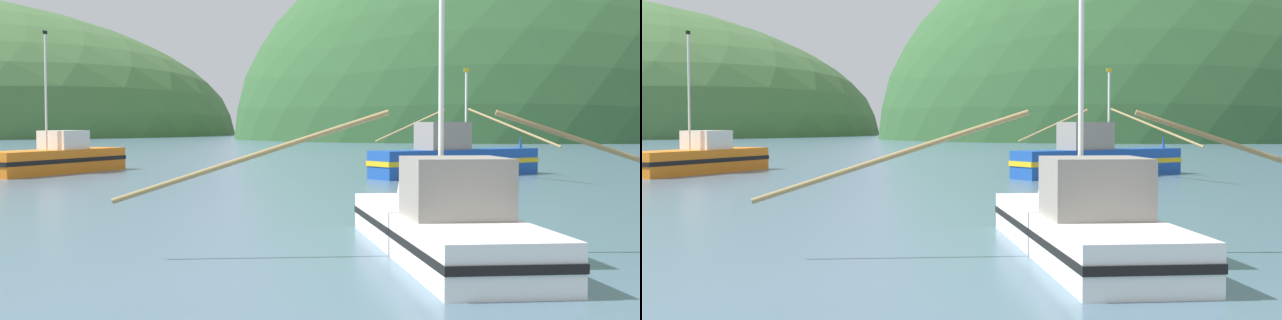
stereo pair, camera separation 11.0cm
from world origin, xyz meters
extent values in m
ellipsoid|color=#2D562D|center=(43.91, 142.12, 0.00)|extent=(99.51, 79.61, 76.76)
cube|color=#19479E|center=(5.75, 38.95, 0.73)|extent=(10.29, 6.54, 1.46)
cube|color=gold|center=(5.75, 38.95, 0.80)|extent=(10.40, 6.60, 0.26)
cone|color=#19479E|center=(10.08, 41.19, 1.81)|extent=(0.27, 0.27, 0.70)
cube|color=gray|center=(4.88, 38.51, 2.20)|extent=(3.14, 2.65, 1.47)
cylinder|color=silver|center=(6.35, 39.27, 3.55)|extent=(0.12, 0.12, 4.18)
cube|color=gold|center=(6.35, 39.27, 5.75)|extent=(0.33, 0.19, 0.20)
cylinder|color=#997F4C|center=(3.88, 42.57, 2.69)|extent=(2.99, 5.65, 1.97)
cylinder|color=#997F4C|center=(7.61, 35.33, 2.69)|extent=(2.99, 5.65, 1.97)
cube|color=white|center=(-1.74, 12.43, 0.48)|extent=(2.42, 9.99, 0.95)
cube|color=black|center=(-1.74, 12.43, 0.52)|extent=(2.44, 10.09, 0.17)
cone|color=white|center=(-1.73, 17.03, 1.30)|extent=(0.20, 0.20, 0.70)
cube|color=gray|center=(-1.74, 11.27, 1.58)|extent=(2.01, 1.95, 1.26)
cylinder|color=silver|center=(-1.74, 12.55, 3.93)|extent=(0.12, 0.12, 5.97)
cylinder|color=#997F4C|center=(-5.92, 12.44, 2.20)|extent=(5.98, 0.12, 2.02)
cylinder|color=#997F4C|center=(2.44, 12.43, 2.20)|extent=(5.98, 0.12, 2.02)
cube|color=orange|center=(-16.45, 44.01, 0.68)|extent=(6.99, 10.41, 1.35)
cube|color=black|center=(-16.45, 44.01, 0.74)|extent=(7.06, 10.52, 0.24)
cube|color=silver|center=(-16.06, 44.75, 1.90)|extent=(2.80, 3.00, 1.09)
cylinder|color=silver|center=(-16.75, 43.43, 4.60)|extent=(0.12, 0.12, 6.50)
cube|color=black|center=(-16.75, 43.43, 7.97)|extent=(0.19, 0.33, 0.20)
camera|label=1|loc=(-6.37, -5.92, 2.94)|focal=47.75mm
camera|label=2|loc=(-6.26, -5.93, 2.94)|focal=47.75mm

